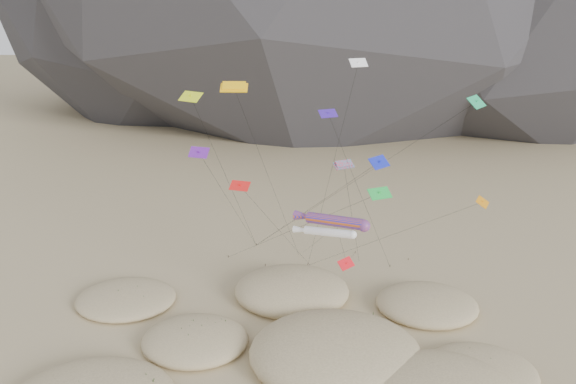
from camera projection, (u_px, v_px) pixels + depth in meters
name	position (u px, v px, depth m)	size (l,w,h in m)	color
ground	(307.00, 377.00, 51.86)	(500.00, 500.00, 0.00)	#CCB789
dunes	(299.00, 352.00, 54.10)	(47.69, 34.72, 4.54)	#CCB789
dune_grass	(296.00, 346.00, 54.82)	(40.31, 28.28, 1.52)	black
kite_stakes	(315.00, 260.00, 73.65)	(23.90, 7.66, 0.30)	#3F2D1E
rainbow_tube_kite	(333.00, 221.00, 53.84)	(7.37, 17.39, 13.68)	orange
white_tube_kite	(326.00, 232.00, 56.78)	(6.48, 18.09, 11.20)	white
orange_parafoil	(235.00, 89.00, 59.70)	(8.40, 8.76, 24.41)	#FFB80D
multi_parafoil	(344.00, 166.00, 60.92)	(4.24, 8.83, 16.18)	#FF1A38
delta_kites	(337.00, 159.00, 55.79)	(31.77, 23.03, 27.14)	#1723C4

